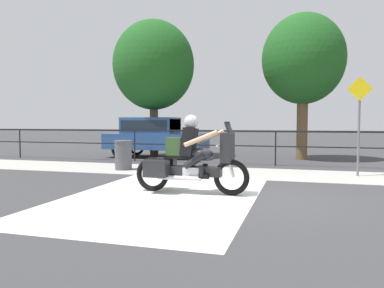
% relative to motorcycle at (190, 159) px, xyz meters
% --- Properties ---
extents(ground_plane, '(120.00, 120.00, 0.00)m').
position_rel_motorcycle_xyz_m(ground_plane, '(1.37, -0.12, -0.70)').
color(ground_plane, '#38383A').
extents(sidewalk_band, '(44.00, 2.40, 0.01)m').
position_rel_motorcycle_xyz_m(sidewalk_band, '(1.37, 3.28, -0.70)').
color(sidewalk_band, '#A8A59E').
rests_on(sidewalk_band, ground).
extents(crosswalk_band, '(3.57, 6.00, 0.01)m').
position_rel_motorcycle_xyz_m(crosswalk_band, '(-0.42, -0.32, -0.70)').
color(crosswalk_band, silver).
rests_on(crosswalk_band, ground).
extents(fence_railing, '(36.00, 0.05, 1.17)m').
position_rel_motorcycle_xyz_m(fence_railing, '(1.37, 5.40, 0.22)').
color(fence_railing, black).
rests_on(fence_railing, ground).
extents(motorcycle, '(2.39, 0.76, 1.60)m').
position_rel_motorcycle_xyz_m(motorcycle, '(0.00, 0.00, 0.00)').
color(motorcycle, black).
rests_on(motorcycle, ground).
extents(parked_car, '(4.07, 1.75, 1.64)m').
position_rel_motorcycle_xyz_m(parked_car, '(-3.60, 7.02, 0.23)').
color(parked_car, '#284C84').
rests_on(parked_car, ground).
extents(trash_bin, '(0.53, 0.53, 0.90)m').
position_rel_motorcycle_xyz_m(trash_bin, '(-2.99, 3.01, -0.25)').
color(trash_bin, '#515156').
rests_on(trash_bin, ground).
extents(street_sign, '(0.64, 0.06, 2.65)m').
position_rel_motorcycle_xyz_m(street_sign, '(3.65, 3.51, 0.92)').
color(street_sign, slate).
rests_on(street_sign, ground).
extents(tree_behind_sign, '(3.14, 3.14, 5.60)m').
position_rel_motorcycle_xyz_m(tree_behind_sign, '(2.22, 7.84, 3.14)').
color(tree_behind_sign, brown).
rests_on(tree_behind_sign, ground).
extents(tree_behind_car, '(3.36, 3.36, 5.66)m').
position_rel_motorcycle_xyz_m(tree_behind_car, '(-3.74, 7.36, 3.10)').
color(tree_behind_car, brown).
rests_on(tree_behind_car, ground).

